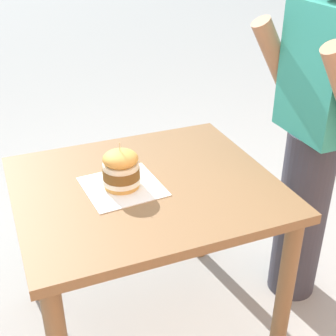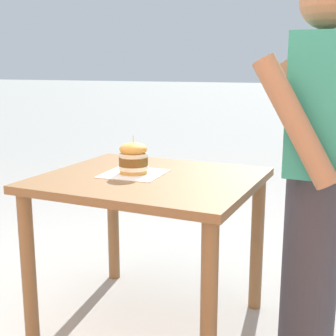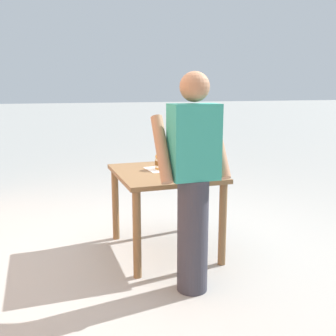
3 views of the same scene
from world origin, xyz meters
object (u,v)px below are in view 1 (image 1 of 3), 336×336
object	(u,v)px
patio_table	(146,211)
diner_across_table	(314,136)
sandwich	(121,169)
pickle_spear	(107,173)

from	to	relation	value
patio_table	diner_across_table	distance (m)	0.82
sandwich	diner_across_table	distance (m)	0.89
sandwich	pickle_spear	size ratio (longest dim) A/B	2.22
patio_table	pickle_spear	distance (m)	0.23
patio_table	sandwich	world-z (taller)	sandwich
patio_table	pickle_spear	bearing A→B (deg)	-131.59
sandwich	pickle_spear	distance (m)	0.13
patio_table	pickle_spear	size ratio (longest dim) A/B	11.94
pickle_spear	patio_table	bearing A→B (deg)	48.41
patio_table	sandwich	bearing A→B (deg)	-95.21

